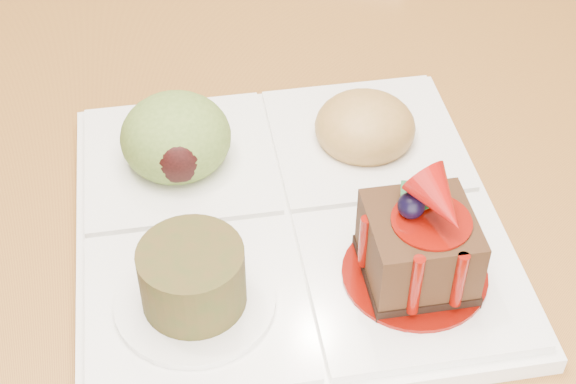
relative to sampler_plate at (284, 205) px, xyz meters
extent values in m
plane|color=brown|center=(-0.10, 0.75, -0.77)|extent=(6.00, 6.00, 0.00)
cylinder|color=#321B10|center=(0.57, 0.87, -0.57)|extent=(0.03, 0.03, 0.39)
cylinder|color=#321B10|center=(0.27, 1.00, -0.57)|extent=(0.03, 0.03, 0.39)
cube|color=white|center=(0.00, 0.00, -0.01)|extent=(0.26, 0.26, 0.01)
cube|color=white|center=(0.07, -0.07, -0.01)|extent=(0.12, 0.12, 0.01)
cube|color=white|center=(-0.06, -0.07, -0.01)|extent=(0.12, 0.12, 0.01)
cube|color=white|center=(-0.06, 0.06, -0.01)|extent=(0.12, 0.12, 0.01)
cube|color=white|center=(0.06, 0.06, -0.01)|extent=(0.12, 0.12, 0.01)
cylinder|color=#690903|center=(0.07, -0.07, 0.00)|extent=(0.08, 0.08, 0.00)
cube|color=black|center=(0.07, -0.07, 0.00)|extent=(0.06, 0.06, 0.01)
cube|color=#311E0D|center=(0.07, -0.07, 0.02)|extent=(0.06, 0.06, 0.04)
cylinder|color=#690903|center=(0.07, -0.07, 0.04)|extent=(0.04, 0.04, 0.00)
sphere|color=black|center=(0.06, -0.06, 0.05)|extent=(0.01, 0.01, 0.01)
cone|color=#9A0D09|center=(0.07, -0.07, 0.06)|extent=(0.04, 0.05, 0.04)
cube|color=#12481D|center=(0.07, -0.05, 0.05)|extent=(0.01, 0.02, 0.01)
cube|color=#12481D|center=(0.06, -0.05, 0.05)|extent=(0.01, 0.02, 0.01)
cylinder|color=#690903|center=(0.06, -0.10, 0.02)|extent=(0.01, 0.01, 0.04)
cylinder|color=#690903|center=(0.08, -0.10, 0.02)|extent=(0.01, 0.01, 0.04)
cylinder|color=#690903|center=(0.04, -0.06, 0.02)|extent=(0.01, 0.01, 0.04)
cylinder|color=white|center=(-0.06, -0.07, 0.00)|extent=(0.09, 0.09, 0.00)
cylinder|color=#462E14|center=(-0.06, -0.07, 0.02)|extent=(0.06, 0.06, 0.04)
cylinder|color=#4D1F10|center=(-0.06, -0.07, 0.03)|extent=(0.05, 0.05, 0.00)
ellipsoid|color=olive|center=(-0.06, 0.06, 0.01)|extent=(0.07, 0.07, 0.05)
ellipsoid|color=black|center=(-0.06, 0.04, 0.02)|extent=(0.04, 0.03, 0.03)
ellipsoid|color=#A9773D|center=(0.06, 0.06, 0.01)|extent=(0.07, 0.07, 0.04)
cube|color=#C43F0E|center=(0.08, 0.06, 0.01)|extent=(0.02, 0.02, 0.01)
cube|color=#597F1B|center=(0.06, 0.07, 0.01)|extent=(0.02, 0.02, 0.01)
cube|color=#C43F0E|center=(0.05, 0.06, 0.01)|extent=(0.02, 0.02, 0.02)
cube|color=#597F1B|center=(0.06, 0.05, 0.01)|extent=(0.02, 0.02, 0.02)
cube|color=#C43F0E|center=(0.07, 0.05, 0.01)|extent=(0.02, 0.02, 0.02)
camera|label=1|loc=(-0.06, -0.38, 0.38)|focal=55.00mm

